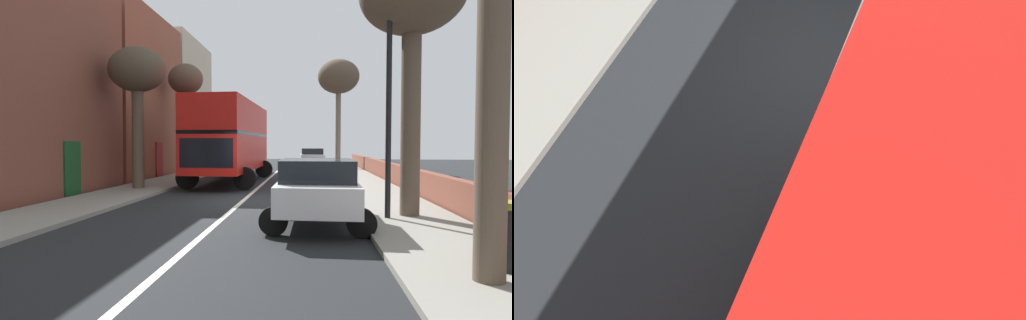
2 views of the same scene
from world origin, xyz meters
The scene contains 2 objects.
ground_plane centered at (0.00, 0.00, 0.00)m, with size 84.00×84.00×0.00m, color black.
road_centre_line centered at (0.00, 0.00, 0.00)m, with size 0.16×54.00×0.01m, color silver.
Camera 2 is at (-0.77, 5.35, 5.95)m, focal length 32.70 mm.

